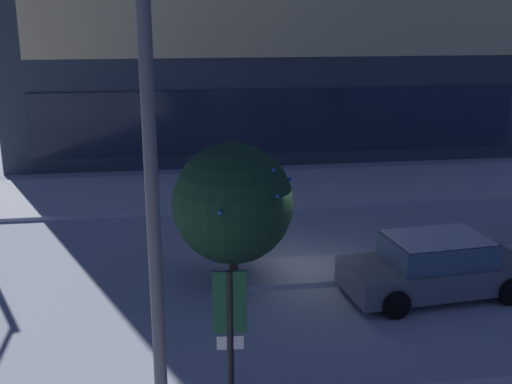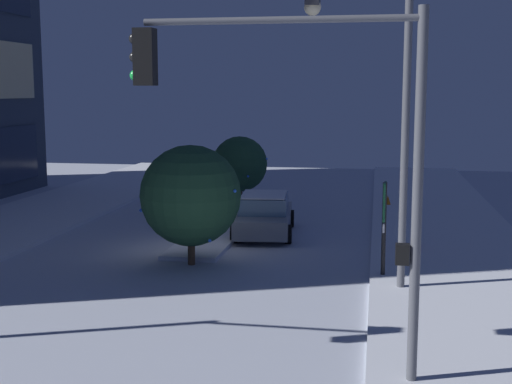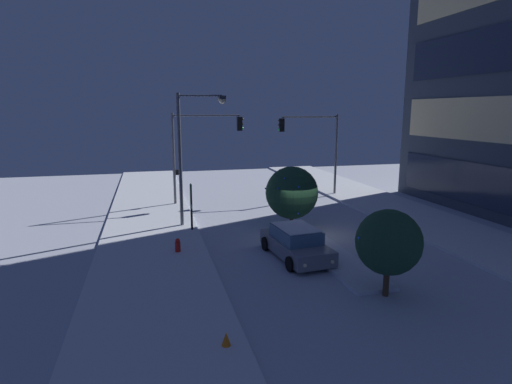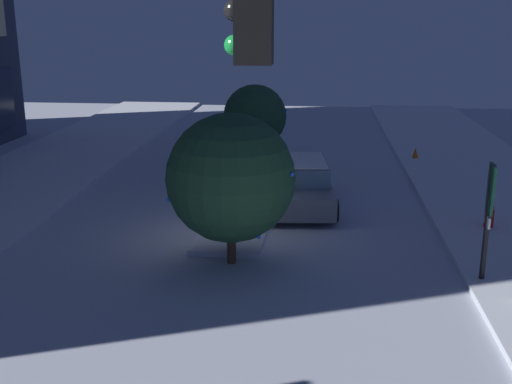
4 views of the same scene
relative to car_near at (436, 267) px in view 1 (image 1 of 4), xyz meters
name	(u,v)px [view 1 (image 1 of 4)]	position (x,y,z in m)	size (l,w,h in m)	color
ground	(274,275)	(-3.68, 1.70, -0.71)	(52.00, 52.00, 0.00)	silver
curb_strip_far	(237,190)	(-3.68, 9.89, -0.64)	(52.00, 5.20, 0.14)	silver
median_strip	(408,265)	(0.01, 1.68, -0.64)	(9.00, 1.80, 0.14)	silver
car_near	(436,267)	(0.00, 0.00, 0.00)	(4.70, 2.42, 1.49)	slate
street_lamp_arched	(157,126)	(-6.50, -3.95, 4.30)	(0.73, 2.74, 7.70)	#565960
parking_info_sign	(230,328)	(-5.47, -4.23, 1.02)	(0.55, 0.12, 2.72)	black
decorated_tree_left_of_median	(233,203)	(-4.78, 1.44, 1.40)	(3.02, 3.02, 3.62)	#473323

